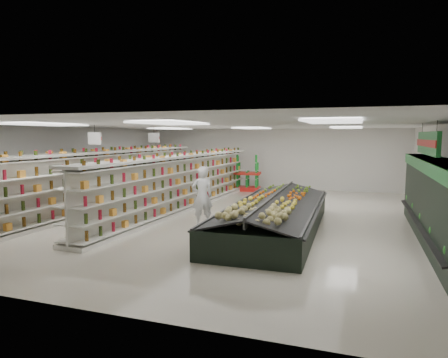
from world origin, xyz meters
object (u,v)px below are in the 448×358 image
at_px(gondola_left, 101,183).
at_px(soda_endcap, 248,175).
at_px(produce_island, 275,214).
at_px(gondola_center, 182,185).
at_px(shopper_background, 156,182).
at_px(shopper_main, 202,196).

distance_m(gondola_left, soda_endcap, 7.97).
bearing_deg(produce_island, gondola_center, 151.76).
xyz_separation_m(produce_island, shopper_background, (-6.31, 4.25, 0.25)).
distance_m(gondola_center, shopper_main, 3.00).
xyz_separation_m(gondola_left, shopper_background, (0.66, 3.16, -0.29)).
height_order(gondola_center, produce_island, gondola_center).
distance_m(gondola_left, gondola_center, 3.09).
xyz_separation_m(shopper_main, shopper_background, (-4.04, 4.44, -0.20)).
bearing_deg(gondola_left, shopper_background, 80.13).
bearing_deg(gondola_center, shopper_main, -50.16).
relative_size(gondola_left, produce_island, 1.78).
relative_size(soda_endcap, shopper_background, 1.14).
bearing_deg(soda_endcap, gondola_left, -118.99).
height_order(gondola_center, shopper_main, gondola_center).
bearing_deg(produce_island, shopper_main, -175.06).
bearing_deg(shopper_background, gondola_center, -123.37).
relative_size(gondola_left, shopper_main, 6.90).
distance_m(gondola_left, shopper_main, 4.87).
bearing_deg(gondola_left, gondola_center, 22.85).
bearing_deg(shopper_background, soda_endcap, -30.74).
xyz_separation_m(produce_island, soda_endcap, (-3.10, 8.05, 0.33)).
bearing_deg(soda_endcap, shopper_background, -130.09).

